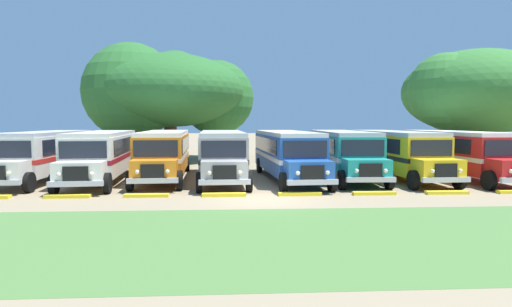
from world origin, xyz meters
name	(u,v)px	position (x,y,z in m)	size (l,w,h in m)	color
ground_plane	(263,199)	(0.00, 0.00, 0.00)	(220.00, 220.00, 0.00)	#937F60
foreground_grass_strip	(279,237)	(0.00, -6.32, 0.00)	(80.00, 8.19, 0.01)	#4C7538
parked_bus_slot_0	(45,153)	(-12.34, 7.18, 1.58)	(2.79, 10.85, 2.82)	silver
parked_bus_slot_1	(102,153)	(-8.87, 6.61, 1.58)	(3.46, 10.96, 2.82)	silver
parked_bus_slot_2	(164,152)	(-5.44, 7.43, 1.58)	(3.18, 10.91, 2.82)	orange
parked_bus_slot_3	(222,152)	(-1.94, 6.76, 1.58)	(3.04, 10.89, 2.82)	#9E9993
parked_bus_slot_4	(287,153)	(1.91, 6.49, 1.58)	(3.36, 10.94, 2.82)	#23519E
parked_bus_slot_5	(343,151)	(5.43, 7.21, 1.58)	(2.89, 10.87, 2.82)	teal
parked_bus_slot_6	(395,152)	(8.61, 6.94, 1.58)	(3.10, 10.89, 2.82)	yellow
parked_bus_slot_7	(457,152)	(12.34, 6.67, 1.58)	(3.07, 10.89, 2.82)	red
curb_wheelstop_1	(67,196)	(-8.72, 0.75, 0.07)	(2.00, 0.36, 0.15)	yellow
curb_wheelstop_2	(147,196)	(-5.23, 0.75, 0.07)	(2.00, 0.36, 0.15)	yellow
curb_wheelstop_3	(224,195)	(-1.74, 0.75, 0.07)	(2.00, 0.36, 0.15)	yellow
curb_wheelstop_4	(300,194)	(1.74, 0.75, 0.07)	(2.00, 0.36, 0.15)	yellow
curb_wheelstop_5	(374,193)	(5.23, 0.75, 0.07)	(2.00, 0.36, 0.15)	yellow
curb_wheelstop_6	(447,193)	(8.72, 0.75, 0.07)	(2.00, 0.36, 0.15)	yellow
broad_shade_tree	(169,92)	(-6.88, 19.76, 6.06)	(14.50, 13.40, 10.09)	brown
secondary_tree	(473,94)	(17.97, 14.81, 5.64)	(11.95, 11.94, 9.04)	brown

